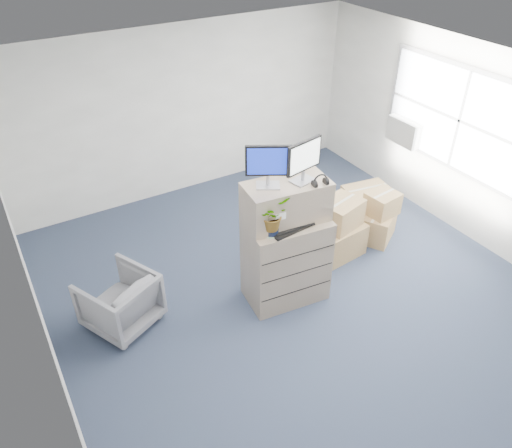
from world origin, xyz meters
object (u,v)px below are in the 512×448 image
at_px(monitor_left, 268,164).
at_px(filing_cabinet_lower, 286,260).
at_px(keyboard, 291,227).
at_px(office_chair, 119,299).
at_px(potted_plant, 272,218).
at_px(monitor_right, 304,159).
at_px(water_bottle, 290,209).

bearing_deg(monitor_left, filing_cabinet_lower, 2.51).
bearing_deg(keyboard, office_chair, 154.04).
relative_size(filing_cabinet_lower, potted_plant, 2.42).
relative_size(monitor_right, potted_plant, 1.05).
distance_m(filing_cabinet_lower, keyboard, 0.61).
xyz_separation_m(filing_cabinet_lower, monitor_right, (0.19, 0.00, 1.37)).
bearing_deg(filing_cabinet_lower, monitor_right, 7.58).
height_order(monitor_right, office_chair, monitor_right).
distance_m(monitor_right, potted_plant, 0.75).
distance_m(filing_cabinet_lower, monitor_right, 1.38).
height_order(keyboard, office_chair, keyboard).
bearing_deg(monitor_right, office_chair, 152.86).
xyz_separation_m(potted_plant, office_chair, (-1.69, 0.71, -1.00)).
bearing_deg(keyboard, monitor_right, 23.61).
relative_size(monitor_left, potted_plant, 1.05).
xyz_separation_m(monitor_left, monitor_right, (0.40, -0.11, 0.00)).
bearing_deg(monitor_left, monitor_right, 14.74).
bearing_deg(monitor_right, potted_plant, -178.75).
height_order(keyboard, potted_plant, potted_plant).
height_order(keyboard, water_bottle, water_bottle).
bearing_deg(office_chair, water_bottle, 138.96).
height_order(monitor_left, water_bottle, monitor_left).
distance_m(potted_plant, office_chair, 2.09).
bearing_deg(monitor_right, water_bottle, 158.82).
xyz_separation_m(filing_cabinet_lower, office_chair, (-1.99, 0.60, -0.19)).
relative_size(filing_cabinet_lower, monitor_left, 2.31).
height_order(monitor_left, potted_plant, monitor_left).
bearing_deg(keyboard, water_bottle, 54.72).
distance_m(keyboard, office_chair, 2.23).
bearing_deg(keyboard, monitor_left, 122.41).
xyz_separation_m(monitor_left, water_bottle, (0.27, -0.09, -0.64)).
height_order(filing_cabinet_lower, potted_plant, potted_plant).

